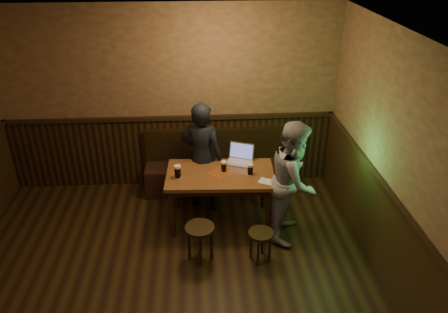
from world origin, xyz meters
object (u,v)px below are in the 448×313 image
object	(u,v)px
pint_left	(178,172)
pint_right	(250,169)
pint_mid	(224,166)
person_grey	(294,181)
bench	(217,171)
person_suit	(202,157)
stool_left	(200,233)
pub_table	(220,180)
laptop	(240,157)
stool_right	(261,238)

from	to	relation	value
pint_left	pint_right	world-z (taller)	pint_left
pint_mid	pint_right	world-z (taller)	pint_right
person_grey	pint_left	bearing A→B (deg)	101.65
bench	person_suit	xyz separation A→B (m)	(-0.24, -0.48, 0.50)
stool_left	person_grey	xyz separation A→B (m)	(1.22, 0.46, 0.42)
bench	pub_table	world-z (taller)	bench
pub_table	laptop	world-z (taller)	laptop
stool_right	pint_right	bearing A→B (deg)	93.43
pint_left	pint_mid	size ratio (longest dim) A/B	1.18
bench	stool_left	bearing A→B (deg)	-100.08
person_suit	stool_right	bearing A→B (deg)	135.92
pint_mid	person_grey	bearing A→B (deg)	-23.18
pub_table	laptop	distance (m)	0.46
stool_right	pint_right	distance (m)	0.94
pint_mid	stool_left	bearing A→B (deg)	-112.52
stool_right	pint_mid	size ratio (longest dim) A/B	2.75
pint_left	bench	bearing A→B (deg)	59.40
pub_table	stool_right	bearing A→B (deg)	-60.00
stool_left	pint_left	xyz separation A→B (m)	(-0.27, 0.71, 0.47)
pint_mid	person_grey	distance (m)	0.95
bench	pint_mid	size ratio (longest dim) A/B	14.45
bench	pint_left	bearing A→B (deg)	-120.60
pub_table	stool_left	bearing A→B (deg)	-107.95
pint_mid	person_grey	size ratio (longest dim) A/B	0.09
pint_mid	laptop	xyz separation A→B (m)	(0.25, 0.27, -0.01)
pub_table	stool_left	xyz separation A→B (m)	(-0.30, -0.79, -0.28)
stool_left	person_suit	distance (m)	1.26
pint_left	person_grey	world-z (taller)	person_grey
person_suit	pint_left	bearing A→B (deg)	72.94
pint_mid	stool_right	bearing A→B (deg)	-66.34
stool_right	laptop	distance (m)	1.28
pub_table	person_suit	size ratio (longest dim) A/B	0.90
pint_mid	pub_table	bearing A→B (deg)	-138.67
pint_mid	person_suit	xyz separation A→B (m)	(-0.29, 0.35, -0.03)
pub_table	pint_left	world-z (taller)	pint_left
person_grey	laptop	bearing A→B (deg)	65.57
stool_left	pub_table	bearing A→B (deg)	69.46
stool_left	stool_right	world-z (taller)	stool_left
bench	laptop	distance (m)	0.82
stool_right	pint_mid	distance (m)	1.10
pint_left	laptop	distance (m)	0.94
pint_right	person_grey	bearing A→B (deg)	-27.08
person_suit	stool_left	bearing A→B (deg)	104.57
pub_table	stool_right	xyz separation A→B (m)	(0.44, -0.85, -0.33)
bench	pint_mid	distance (m)	0.99
pint_right	laptop	world-z (taller)	laptop
laptop	person_suit	size ratio (longest dim) A/B	0.26
pint_mid	person_grey	world-z (taller)	person_grey
stool_right	pint_right	xyz separation A→B (m)	(-0.05, 0.79, 0.51)
stool_right	pint_left	size ratio (longest dim) A/B	2.34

